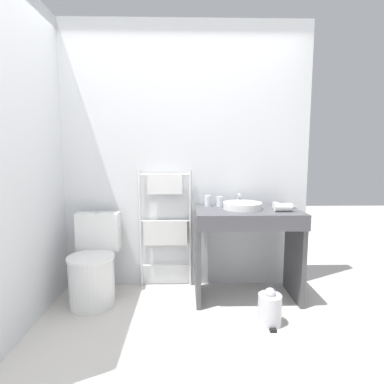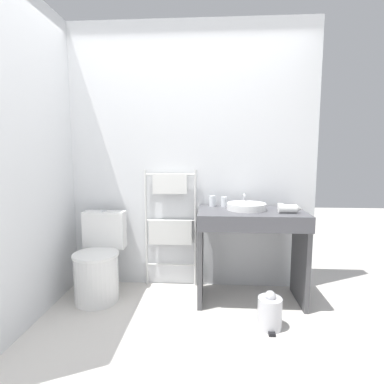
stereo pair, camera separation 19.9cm
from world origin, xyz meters
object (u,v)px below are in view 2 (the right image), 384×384
object	(u,v)px
hair_dryer	(288,208)
trash_bin	(270,312)
toilet	(99,265)
towel_radiator	(170,217)
sink_basin	(246,206)
cup_near_edge	(224,202)
cup_near_wall	(212,201)

from	to	relation	value
hair_dryer	trash_bin	xyz separation A→B (m)	(-0.21, -0.37, -0.75)
hair_dryer	toilet	bearing A→B (deg)	179.01
toilet	towel_radiator	bearing A→B (deg)	25.41
toilet	towel_radiator	xyz separation A→B (m)	(0.64, 0.30, 0.40)
toilet	hair_dryer	bearing A→B (deg)	-0.99
toilet	trash_bin	bearing A→B (deg)	-15.01
towel_radiator	sink_basin	xyz separation A→B (m)	(0.73, -0.21, 0.15)
towel_radiator	cup_near_edge	bearing A→B (deg)	-8.41
hair_dryer	towel_radiator	bearing A→B (deg)	162.81
sink_basin	cup_near_wall	xyz separation A→B (m)	(-0.31, 0.16, 0.02)
towel_radiator	hair_dryer	size ratio (longest dim) A/B	5.83
toilet	cup_near_wall	world-z (taller)	cup_near_wall
cup_near_edge	hair_dryer	distance (m)	0.60
cup_near_wall	cup_near_edge	bearing A→B (deg)	-10.94
cup_near_wall	trash_bin	bearing A→B (deg)	-55.43
towel_radiator	cup_near_wall	distance (m)	0.46
hair_dryer	cup_near_edge	bearing A→B (deg)	154.92
towel_radiator	cup_near_edge	size ratio (longest dim) A/B	12.27
toilet	hair_dryer	xyz separation A→B (m)	(1.71, -0.03, 0.56)
trash_bin	toilet	bearing A→B (deg)	164.99
cup_near_wall	trash_bin	size ratio (longest dim) A/B	0.34
toilet	hair_dryer	size ratio (longest dim) A/B	3.92
cup_near_edge	trash_bin	size ratio (longest dim) A/B	0.32
sink_basin	cup_near_wall	bearing A→B (deg)	152.87
cup_near_edge	cup_near_wall	bearing A→B (deg)	169.06
sink_basin	cup_near_wall	world-z (taller)	cup_near_wall
cup_near_edge	towel_radiator	bearing A→B (deg)	171.59
toilet	trash_bin	size ratio (longest dim) A/B	2.65
cup_near_wall	trash_bin	distance (m)	1.10
toilet	sink_basin	size ratio (longest dim) A/B	2.25
towel_radiator	cup_near_edge	distance (m)	0.56
trash_bin	cup_near_edge	bearing A→B (deg)	118.16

